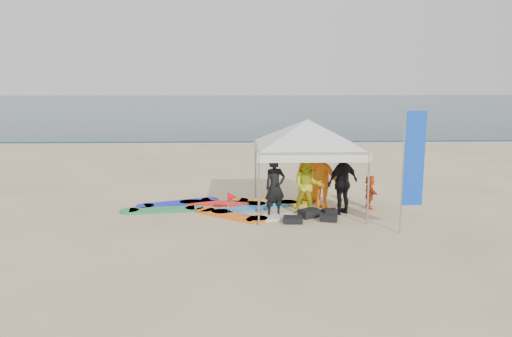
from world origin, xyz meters
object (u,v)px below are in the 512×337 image
Objects in this scene: canopy_tent at (308,120)px; person_black_b at (343,182)px; person_black_a at (275,187)px; person_yellow at (307,186)px; person_orange_a at (324,176)px; person_orange_b at (310,173)px; marker_pennant at (232,197)px; surfboard_spread at (232,208)px; person_seated at (370,192)px; feather_flag at (413,160)px.

person_black_b is at bearing -19.29° from canopy_tent.
person_yellow is at bearing -16.50° from person_black_a.
person_yellow is at bearing -94.48° from canopy_tent.
canopy_tent is (-0.55, -0.32, 1.69)m from person_orange_a.
person_orange_a is 1.80m from canopy_tent.
marker_pennant is at bearing 34.80° from person_orange_b.
person_orange_a is 0.84m from person_orange_b.
person_black_a is at bearing -35.84° from surfboard_spread.
marker_pennant is at bearing 102.22° from person_seated.
feather_flag reaches higher than surfboard_spread.
person_orange_a is 3.17m from feather_flag.
feather_flag reaches higher than canopy_tent.
person_yellow is at bearing -19.44° from surfboard_spread.
person_black_b reaches higher than person_orange_b.
person_black_b is 1.01× the size of person_orange_b.
marker_pennant is 0.73m from surfboard_spread.
person_seated is at bearing -140.43° from person_orange_a.
feather_flag is (2.03, -3.29, 0.93)m from person_orange_b.
canopy_tent is 3.27m from feather_flag.
feather_flag is at bearing -43.65° from canopy_tent.
surfboard_spread is at bearing -42.52° from person_black_b.
person_black_b is at bearing 12.25° from person_yellow.
marker_pennant is (-2.69, -0.62, -0.47)m from person_orange_a.
surfboard_spread is (-4.08, 0.04, -0.46)m from person_seated.
person_orange_b is (0.30, 1.59, 0.05)m from person_yellow.
canopy_tent is at bearing 136.35° from feather_flag.
person_seated is at bearing 24.29° from person_yellow.
person_orange_a is 1.94× the size of person_seated.
person_seated is at bearing 6.81° from canopy_tent.
person_orange_a reaches higher than person_orange_b.
feather_flag is (2.33, -1.70, 0.99)m from person_yellow.
person_orange_b is at bearing 66.85° from person_seated.
person_orange_a reaches higher than surfboard_spread.
person_orange_b reaches higher than marker_pennant.
marker_pennant is (-3.11, 0.04, -0.41)m from person_black_b.
marker_pennant is at bearing 140.61° from person_black_a.
person_black_a is 1.78m from person_orange_a.
person_orange_b reaches higher than person_seated.
person_black_a is at bearing 59.20° from person_orange_b.
person_black_a is 2.13m from canopy_tent.
marker_pennant is (-2.13, -0.30, -2.15)m from canopy_tent.
canopy_tent is (0.04, 0.49, 1.80)m from person_yellow.
person_orange_b is at bearing -95.29° from person_black_b.
person_black_b is 1.17m from person_seated.
person_black_a reaches higher than surfboard_spread.
canopy_tent reaches higher than person_yellow.
surfboard_spread is at bearing 151.20° from feather_flag.
canopy_tent is (-0.26, -1.10, 1.75)m from person_orange_b.
person_seated is 1.56× the size of marker_pennant.
person_seated is 2.89m from canopy_tent.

